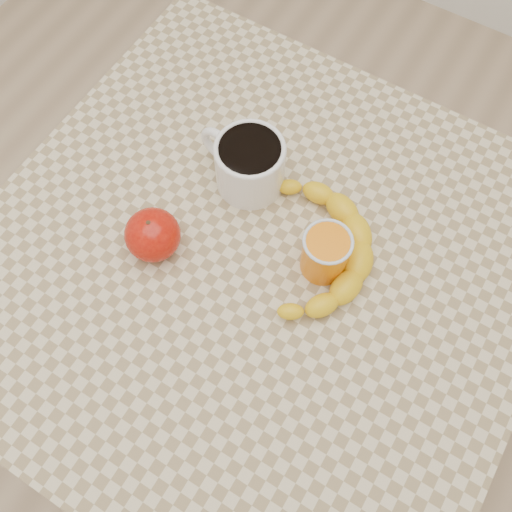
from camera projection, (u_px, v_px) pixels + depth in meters
The scene contains 6 objects.
ground at pixel (256, 378), 1.50m from camera, with size 3.00×3.00×0.00m, color tan.
table at pixel (256, 284), 0.90m from camera, with size 0.80×0.80×0.75m.
coffee_mug at pixel (248, 162), 0.83m from camera, with size 0.15×0.11×0.09m.
orange_juice_glass at pixel (325, 253), 0.78m from camera, with size 0.07×0.07×0.08m.
apple at pixel (153, 235), 0.80m from camera, with size 0.08×0.08×0.07m.
banana at pixel (319, 249), 0.81m from camera, with size 0.26×0.31×0.04m, color yellow, non-canonical shape.
Camera 1 is at (0.17, -0.29, 1.50)m, focal length 40.00 mm.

